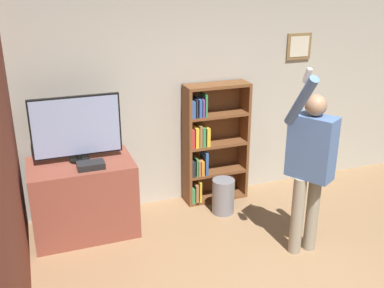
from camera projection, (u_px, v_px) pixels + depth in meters
The scene contains 8 objects.
wall_back at pixel (204, 94), 5.52m from camera, with size 6.42×0.09×2.70m.
wall_side_brick at pixel (7, 158), 3.62m from camera, with size 0.06×4.25×2.70m.
tv_ledge at pixel (84, 197), 4.96m from camera, with size 1.11×0.71×0.85m.
television at pixel (76, 128), 4.72m from camera, with size 0.94×0.22×0.72m.
game_console at pixel (91, 165), 4.65m from camera, with size 0.28×0.18×0.07m.
bookshelf at pixel (210, 144), 5.59m from camera, with size 0.80×0.28×1.51m.
person at pixel (311, 160), 4.39m from camera, with size 0.59×0.57×1.99m.
waste_bin at pixel (223, 196), 5.43m from camera, with size 0.27×0.27×0.43m.
Camera 1 is at (-1.98, -2.33, 2.74)m, focal length 42.00 mm.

